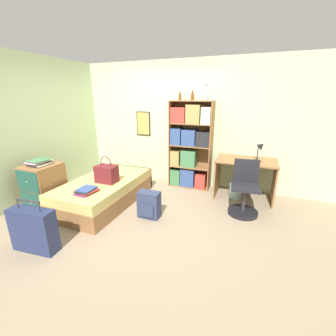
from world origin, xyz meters
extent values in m
plane|color=gray|center=(0.00, 0.00, 0.00)|extent=(14.00, 14.00, 0.00)
cube|color=beige|center=(0.00, 1.55, 1.30)|extent=(10.00, 0.06, 2.60)
cube|color=black|center=(-0.62, 1.51, 1.29)|extent=(0.34, 0.02, 0.53)
cube|color=#DB994C|center=(-0.62, 1.49, 1.29)|extent=(0.30, 0.01, 0.49)
cube|color=beige|center=(-2.00, 0.00, 1.30)|extent=(0.06, 10.00, 2.60)
cube|color=olive|center=(-0.68, 0.00, 0.14)|extent=(1.03, 1.88, 0.28)
cube|color=tan|center=(-0.68, 0.00, 0.36)|extent=(1.00, 1.85, 0.16)
cube|color=olive|center=(-0.68, 0.92, 0.22)|extent=(1.03, 0.04, 0.44)
cube|color=maroon|center=(-0.56, -0.06, 0.59)|extent=(0.36, 0.24, 0.30)
torus|color=maroon|center=(-0.56, -0.06, 0.80)|extent=(0.21, 0.02, 0.21)
cube|color=#7A336B|center=(-0.58, -0.55, 0.45)|extent=(0.24, 0.37, 0.02)
cube|color=#B2382D|center=(-0.58, -0.56, 0.46)|extent=(0.27, 0.30, 0.01)
cube|color=#B2382D|center=(-0.58, -0.56, 0.47)|extent=(0.32, 0.33, 0.01)
cube|color=#232328|center=(-0.57, -0.57, 0.49)|extent=(0.21, 0.28, 0.02)
cube|color=#334C84|center=(-0.59, -0.55, 0.50)|extent=(0.24, 0.28, 0.01)
cube|color=navy|center=(-0.66, -1.45, 0.28)|extent=(0.60, 0.25, 0.57)
cylinder|color=#2D2D33|center=(-0.83, -1.47, 0.63)|extent=(0.01, 0.01, 0.12)
cylinder|color=#2D2D33|center=(-0.50, -1.44, 0.63)|extent=(0.01, 0.01, 0.12)
cube|color=#2D2D33|center=(-0.66, -1.45, 0.69)|extent=(0.35, 0.05, 0.02)
cube|color=olive|center=(-1.53, -0.53, 0.39)|extent=(0.51, 0.55, 0.78)
cube|color=#1E4C42|center=(-1.53, -0.81, 0.21)|extent=(0.47, 0.01, 0.35)
sphere|color=#B2A893|center=(-1.53, -0.82, 0.21)|extent=(0.02, 0.02, 0.02)
cube|color=#1E4C42|center=(-1.53, -0.81, 0.58)|extent=(0.47, 0.01, 0.35)
sphere|color=#B2A893|center=(-1.53, -0.82, 0.58)|extent=(0.02, 0.02, 0.02)
cube|color=#232328|center=(-1.54, -0.54, 0.79)|extent=(0.31, 0.31, 0.01)
cube|color=beige|center=(-1.53, -0.53, 0.80)|extent=(0.30, 0.30, 0.02)
cube|color=#232328|center=(-1.55, -0.54, 0.82)|extent=(0.23, 0.35, 0.02)
cube|color=silver|center=(-1.55, -0.52, 0.84)|extent=(0.27, 0.36, 0.02)
cube|color=#7A336B|center=(-1.54, -0.54, 0.85)|extent=(0.24, 0.28, 0.02)
cube|color=#427A4C|center=(-1.53, -0.54, 0.87)|extent=(0.31, 0.31, 0.01)
cube|color=olive|center=(0.13, 1.33, 0.90)|extent=(0.02, 0.33, 1.81)
cube|color=olive|center=(0.98, 1.33, 0.90)|extent=(0.02, 0.33, 1.81)
cube|color=olive|center=(0.56, 1.49, 0.90)|extent=(0.87, 0.01, 1.81)
cube|color=olive|center=(0.56, 1.33, 0.01)|extent=(0.83, 0.33, 0.02)
cube|color=olive|center=(0.56, 1.33, 0.45)|extent=(0.83, 0.33, 0.02)
cube|color=olive|center=(0.56, 1.33, 0.90)|extent=(0.83, 0.33, 0.02)
cube|color=olive|center=(0.56, 1.33, 1.35)|extent=(0.83, 0.33, 0.02)
cube|color=olive|center=(0.56, 1.33, 1.80)|extent=(0.83, 0.33, 0.02)
cube|color=#427A4C|center=(0.26, 1.31, 0.19)|extent=(0.22, 0.25, 0.34)
cube|color=#334C84|center=(0.53, 1.31, 0.21)|extent=(0.29, 0.25, 0.38)
cube|color=#B2382D|center=(0.81, 1.31, 0.17)|extent=(0.21, 0.25, 0.30)
cube|color=#99894C|center=(0.25, 1.31, 0.62)|extent=(0.20, 0.25, 0.31)
cube|color=#427A4C|center=(0.54, 1.31, 0.63)|extent=(0.30, 0.25, 0.35)
cube|color=#334C84|center=(0.26, 1.31, 1.08)|extent=(0.22, 0.25, 0.34)
cube|color=#334C84|center=(0.53, 1.31, 1.07)|extent=(0.28, 0.25, 0.32)
cube|color=#232328|center=(0.83, 1.31, 1.06)|extent=(0.27, 0.25, 0.30)
cube|color=#B2382D|center=(0.30, 1.31, 1.52)|extent=(0.30, 0.25, 0.31)
cube|color=#99894C|center=(0.61, 1.31, 1.55)|extent=(0.28, 0.25, 0.36)
cube|color=silver|center=(0.87, 1.31, 1.53)|extent=(0.18, 0.25, 0.32)
cylinder|color=brown|center=(0.29, 1.38, 1.87)|extent=(0.06, 0.06, 0.13)
cylinder|color=brown|center=(0.29, 1.38, 1.95)|extent=(0.02, 0.02, 0.04)
cylinder|color=#232328|center=(0.29, 1.38, 1.98)|extent=(0.03, 0.03, 0.01)
cylinder|color=brown|center=(0.56, 1.34, 1.87)|extent=(0.07, 0.07, 0.13)
cylinder|color=brown|center=(0.56, 1.34, 1.96)|extent=(0.03, 0.03, 0.04)
cylinder|color=#232328|center=(0.56, 1.34, 1.99)|extent=(0.03, 0.03, 0.02)
cylinder|color=#B7BCC1|center=(0.81, 1.37, 1.91)|extent=(0.07, 0.07, 0.20)
cylinder|color=#B7BCC1|center=(0.81, 1.37, 2.04)|extent=(0.03, 0.03, 0.06)
cylinder|color=#232328|center=(0.81, 1.37, 2.08)|extent=(0.03, 0.03, 0.02)
cube|color=olive|center=(1.69, 1.16, 0.75)|extent=(1.08, 0.68, 0.02)
cube|color=olive|center=(1.17, 1.16, 0.37)|extent=(0.03, 0.64, 0.73)
cube|color=olive|center=(2.21, 1.16, 0.37)|extent=(0.03, 0.64, 0.73)
cylinder|color=black|center=(1.86, 1.13, 0.77)|extent=(0.15, 0.15, 0.02)
cylinder|color=black|center=(1.86, 1.13, 0.90)|extent=(0.02, 0.02, 0.25)
cone|color=black|center=(1.91, 1.13, 1.05)|extent=(0.16, 0.13, 0.16)
cylinder|color=black|center=(1.73, 0.48, 0.03)|extent=(0.49, 0.49, 0.06)
cylinder|color=#333338|center=(1.73, 0.48, 0.23)|extent=(0.05, 0.05, 0.47)
cube|color=black|center=(1.73, 0.48, 0.48)|extent=(0.49, 0.49, 0.03)
cube|color=black|center=(1.71, 0.68, 0.70)|extent=(0.40, 0.08, 0.39)
cube|color=#2D3856|center=(0.32, -0.18, 0.22)|extent=(0.35, 0.19, 0.44)
cube|color=#2D3856|center=(0.32, -0.29, 0.15)|extent=(0.25, 0.03, 0.20)
cylinder|color=#99C1B2|center=(1.55, 1.09, 0.14)|extent=(0.23, 0.23, 0.27)
camera|label=1|loc=(1.80, -3.10, 1.89)|focal=24.00mm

